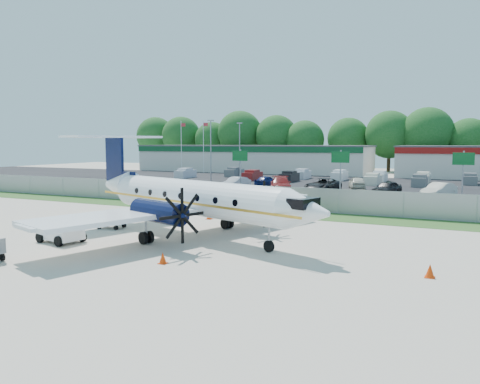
% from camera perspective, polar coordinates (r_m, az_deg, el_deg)
% --- Properties ---
extents(ground, '(170.00, 170.00, 0.00)m').
position_cam_1_polar(ground, '(27.64, -5.37, -5.93)').
color(ground, beige).
rests_on(ground, ground).
extents(grass_verge, '(170.00, 4.00, 0.02)m').
position_cam_1_polar(grass_verge, '(38.28, 3.86, -2.56)').
color(grass_verge, '#2D561E').
rests_on(grass_verge, ground).
extents(access_road, '(170.00, 8.00, 0.02)m').
position_cam_1_polar(access_road, '(44.81, 7.15, -1.34)').
color(access_road, black).
rests_on(access_road, ground).
extents(parking_lot, '(170.00, 32.00, 0.02)m').
position_cam_1_polar(parking_lot, '(64.98, 12.96, 0.83)').
color(parking_lot, black).
rests_on(parking_lot, ground).
extents(perimeter_fence, '(120.00, 0.06, 1.99)m').
position_cam_1_polar(perimeter_fence, '(40.00, 4.92, -0.76)').
color(perimeter_fence, gray).
rests_on(perimeter_fence, ground).
extents(building_west, '(46.40, 12.40, 5.24)m').
position_cam_1_polar(building_west, '(93.29, 1.42, 4.12)').
color(building_west, silver).
rests_on(building_west, ground).
extents(sign_left, '(1.80, 0.26, 5.00)m').
position_cam_1_polar(sign_left, '(51.09, 0.02, 3.66)').
color(sign_left, gray).
rests_on(sign_left, ground).
extents(sign_mid, '(1.80, 0.26, 5.00)m').
position_cam_1_polar(sign_mid, '(47.44, 12.14, 3.35)').
color(sign_mid, gray).
rests_on(sign_mid, ground).
extents(sign_right, '(1.80, 0.26, 5.00)m').
position_cam_1_polar(sign_right, '(46.18, 25.55, 2.83)').
color(sign_right, gray).
rests_on(sign_right, ground).
extents(flagpole_west, '(1.06, 0.12, 10.00)m').
position_cam_1_polar(flagpole_west, '(92.72, -7.13, 5.93)').
color(flagpole_west, white).
rests_on(flagpole_west, ground).
extents(flagpole_east, '(1.06, 0.12, 10.00)m').
position_cam_1_polar(flagpole_east, '(90.14, -4.44, 5.95)').
color(flagpole_east, white).
rests_on(flagpole_east, ground).
extents(light_pole_nw, '(0.90, 0.35, 9.09)m').
position_cam_1_polar(light_pole_nw, '(69.97, -3.58, 5.61)').
color(light_pole_nw, gray).
rests_on(light_pole_nw, ground).
extents(light_pole_sw, '(0.90, 0.35, 9.09)m').
position_cam_1_polar(light_pole_sw, '(78.87, -0.05, 5.67)').
color(light_pole_sw, gray).
rests_on(light_pole_sw, ground).
extents(tree_line, '(112.00, 6.00, 14.00)m').
position_cam_1_polar(tree_line, '(98.37, 17.25, 2.42)').
color(tree_line, '#164C17').
rests_on(tree_line, ground).
extents(aircraft, '(20.31, 19.80, 6.22)m').
position_cam_1_polar(aircraft, '(28.73, -6.02, -0.62)').
color(aircraft, white).
rests_on(aircraft, ground).
extents(pushback_tug, '(2.70, 2.14, 1.34)m').
position_cam_1_polar(pushback_tug, '(28.81, -20.86, -4.51)').
color(pushback_tug, white).
rests_on(pushback_tug, ground).
extents(baggage_cart_far, '(1.98, 1.36, 0.96)m').
position_cam_1_polar(baggage_cart_far, '(32.46, -15.40, -3.53)').
color(baggage_cart_far, gray).
rests_on(baggage_cart_far, ground).
extents(cone_nose, '(0.42, 0.42, 0.59)m').
position_cam_1_polar(cone_nose, '(21.69, 22.15, -8.93)').
color(cone_nose, red).
rests_on(cone_nose, ground).
extents(cone_port_wing, '(0.39, 0.39, 0.56)m').
position_cam_1_polar(cone_port_wing, '(22.67, -9.39, -7.96)').
color(cone_port_wing, red).
rests_on(cone_port_wing, ground).
extents(cone_starboard_wing, '(0.44, 0.44, 0.62)m').
position_cam_1_polar(cone_starboard_wing, '(35.19, -3.78, -2.85)').
color(cone_starboard_wing, red).
rests_on(cone_starboard_wing, ground).
extents(road_car_west, '(5.82, 4.12, 1.57)m').
position_cam_1_polar(road_car_west, '(50.41, -8.62, -0.56)').
color(road_car_west, silver).
rests_on(road_car_west, ground).
extents(road_car_mid, '(5.39, 2.90, 1.44)m').
position_cam_1_polar(road_car_mid, '(44.36, 14.06, -1.56)').
color(road_car_mid, beige).
rests_on(road_car_mid, ground).
extents(parked_car_a, '(2.31, 4.81, 1.52)m').
position_cam_1_polar(parked_car_a, '(57.58, -0.52, 0.32)').
color(parked_car_a, silver).
rests_on(parked_car_a, ground).
extents(parked_car_b, '(4.32, 6.28, 1.69)m').
position_cam_1_polar(parked_car_b, '(55.61, 4.97, 0.10)').
color(parked_car_b, maroon).
rests_on(parked_car_b, ground).
extents(parked_car_c, '(3.50, 6.18, 1.63)m').
position_cam_1_polar(parked_car_c, '(55.04, 10.05, -0.03)').
color(parked_car_c, black).
rests_on(parked_car_c, ground).
extents(parked_car_d, '(3.14, 4.87, 1.54)m').
position_cam_1_polar(parked_car_d, '(53.81, 17.43, -0.35)').
color(parked_car_d, black).
rests_on(parked_car_d, ground).
extents(parked_car_e, '(3.55, 5.19, 1.62)m').
position_cam_1_polar(parked_car_e, '(52.37, 23.05, -0.73)').
color(parked_car_e, beige).
rests_on(parked_car_e, ground).
extents(parked_car_f, '(2.42, 4.26, 1.37)m').
position_cam_1_polar(parked_car_f, '(62.17, 3.26, 0.74)').
color(parked_car_f, navy).
rests_on(parked_car_f, ground).
extents(parked_car_g, '(3.09, 4.83, 1.53)m').
position_cam_1_polar(parked_car_g, '(59.93, 14.06, 0.37)').
color(parked_car_g, beige).
rests_on(parked_car_g, ground).
extents(far_parking_rows, '(56.00, 10.00, 1.60)m').
position_cam_1_polar(far_parking_rows, '(69.85, 13.85, 1.15)').
color(far_parking_rows, gray).
rests_on(far_parking_rows, ground).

